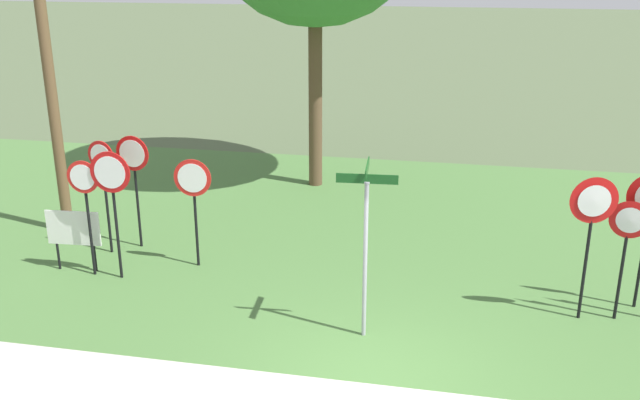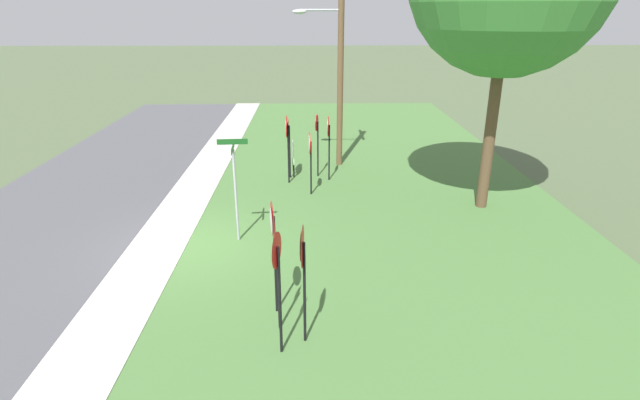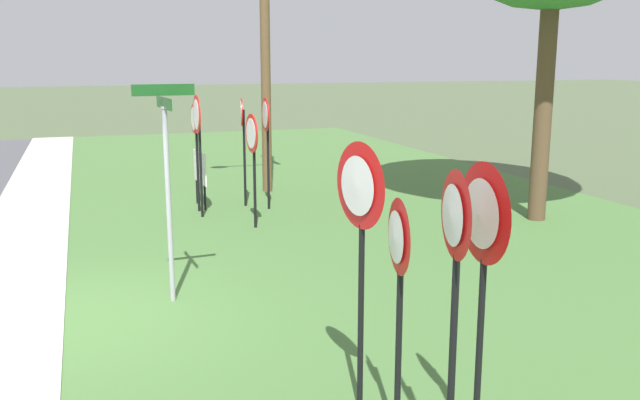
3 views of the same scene
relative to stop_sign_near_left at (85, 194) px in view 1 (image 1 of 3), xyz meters
The scene contains 12 objects.
ground_plane 6.67m from the stop_sign_near_left, 24.44° to the right, with size 160.00×160.00×0.00m, color #4C5B3D.
grass_median 6.96m from the stop_sign_near_left, 29.57° to the left, with size 44.00×12.00×0.04m, color #477038.
stop_sign_near_left is the anchor object (origin of this frame).
stop_sign_near_right 2.02m from the stop_sign_near_left, 23.48° to the left, with size 0.75×0.11×2.25m.
stop_sign_far_left 1.11m from the stop_sign_near_left, 100.07° to the left, with size 0.61×0.14×2.44m.
stop_sign_far_center 1.53m from the stop_sign_near_left, 79.18° to the left, with size 0.74×0.11×2.46m.
stop_sign_far_right 0.62m from the stop_sign_near_left, ahead, with size 0.79×0.09×2.56m.
yield_sign_near_right 9.12m from the stop_sign_near_left, ahead, with size 0.79×0.17×2.57m.
yield_sign_far_left 9.73m from the stop_sign_near_left, ahead, with size 0.65×0.14×2.17m.
street_name_post 5.67m from the stop_sign_near_left, 12.76° to the right, with size 0.96×0.82×2.96m.
utility_pole 3.90m from the stop_sign_near_left, 132.16° to the left, with size 2.10×2.01×8.52m.
notice_board 0.96m from the stop_sign_near_left, 161.34° to the left, with size 1.10×0.10×1.25m.
Camera 1 is at (0.98, -8.83, 6.02)m, focal length 39.55 mm.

